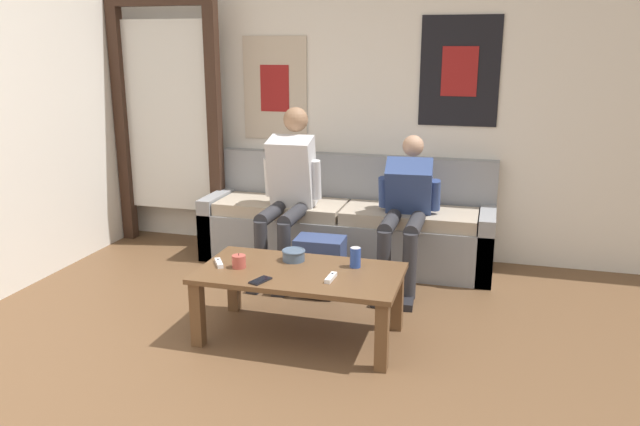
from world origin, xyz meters
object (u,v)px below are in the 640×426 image
object	(u,v)px
coffee_table	(300,282)
ceramic_bowl	(294,254)
person_seated_teen	(406,206)
pillar_candle	(239,261)
cell_phone	(260,280)
game_controller_near_left	(219,263)
game_controller_near_right	(331,278)
person_seated_adult	(288,186)
couch	(346,227)
backpack	(320,267)
drink_can_blue	(355,257)

from	to	relation	value
coffee_table	ceramic_bowl	world-z (taller)	ceramic_bowl
person_seated_teen	pillar_candle	distance (m)	1.43
ceramic_bowl	pillar_candle	distance (m)	0.35
pillar_candle	cell_phone	world-z (taller)	pillar_candle
game_controller_near_left	person_seated_teen	bearing A→B (deg)	49.42
person_seated_teen	ceramic_bowl	xyz separation A→B (m)	(-0.56, -0.94, -0.12)
game_controller_near_left	game_controller_near_right	size ratio (longest dim) A/B	0.96
person_seated_adult	pillar_candle	xyz separation A→B (m)	(0.07, -1.16, -0.21)
couch	backpack	size ratio (longest dim) A/B	5.63
pillar_candle	drink_can_blue	world-z (taller)	drink_can_blue
game_controller_near_left	drink_can_blue	bearing A→B (deg)	13.11
person_seated_adult	game_controller_near_left	xyz separation A→B (m)	(-0.07, -1.15, -0.24)
coffee_table	drink_can_blue	bearing A→B (deg)	26.59
ceramic_bowl	game_controller_near_right	size ratio (longest dim) A/B	1.02
pillar_candle	game_controller_near_right	xyz separation A→B (m)	(0.59, -0.04, -0.03)
person_seated_adult	game_controller_near_right	world-z (taller)	person_seated_adult
backpack	game_controller_near_left	bearing A→B (deg)	-120.73
pillar_candle	game_controller_near_right	bearing A→B (deg)	-4.27
person_seated_teen	drink_can_blue	bearing A→B (deg)	-99.87
couch	game_controller_near_right	xyz separation A→B (m)	(0.27, -1.54, 0.15)
backpack	drink_can_blue	size ratio (longest dim) A/B	3.37
game_controller_near_right	cell_phone	world-z (taller)	game_controller_near_right
pillar_candle	person_seated_adult	bearing A→B (deg)	93.54
game_controller_near_right	coffee_table	bearing A→B (deg)	157.18
person_seated_adult	ceramic_bowl	distance (m)	1.04
coffee_table	person_seated_adult	world-z (taller)	person_seated_adult
game_controller_near_left	pillar_candle	bearing A→B (deg)	-4.16
person_seated_teen	game_controller_near_left	size ratio (longest dim) A/B	7.72
ceramic_bowl	game_controller_near_right	bearing A→B (deg)	-39.55
coffee_table	drink_can_blue	size ratio (longest dim) A/B	9.77
pillar_candle	drink_can_blue	distance (m)	0.71
person_seated_teen	backpack	distance (m)	0.79
drink_can_blue	game_controller_near_left	distance (m)	0.84
couch	person_seated_adult	xyz separation A→B (m)	(-0.39, -0.33, 0.39)
coffee_table	cell_phone	size ratio (longest dim) A/B	8.06
backpack	game_controller_near_left	distance (m)	0.89
backpack	ceramic_bowl	world-z (taller)	ceramic_bowl
drink_can_blue	cell_phone	world-z (taller)	drink_can_blue
person_seated_teen	game_controller_near_left	distance (m)	1.51
pillar_candle	game_controller_near_right	distance (m)	0.59
coffee_table	game_controller_near_right	xyz separation A→B (m)	(0.22, -0.09, 0.08)
person_seated_teen	game_controller_near_left	xyz separation A→B (m)	(-0.98, -1.14, -0.15)
ceramic_bowl	backpack	bearing A→B (deg)	87.96
couch	pillar_candle	distance (m)	1.54
coffee_table	ceramic_bowl	distance (m)	0.22
person_seated_teen	pillar_candle	world-z (taller)	person_seated_teen
backpack	cell_phone	xyz separation A→B (m)	(-0.09, -0.92, 0.24)
ceramic_bowl	pillar_candle	world-z (taller)	pillar_candle
game_controller_near_left	coffee_table	bearing A→B (deg)	4.15
ceramic_bowl	cell_phone	xyz separation A→B (m)	(-0.07, -0.39, -0.03)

